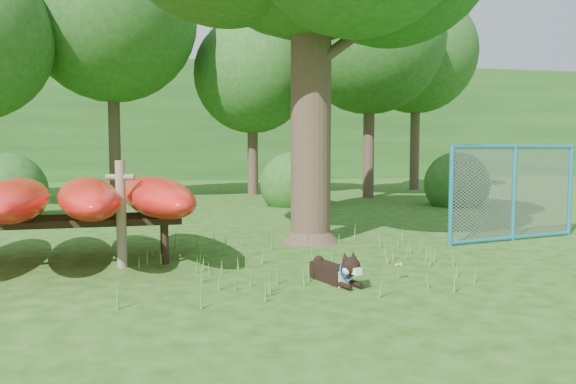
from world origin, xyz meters
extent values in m
plane|color=#1B450D|center=(0.00, 0.00, 0.00)|extent=(80.00, 80.00, 0.00)
cylinder|color=#3E2D21|center=(0.97, 2.94, 2.67)|extent=(0.78, 0.78, 5.33)
cone|color=#3E2D21|center=(0.97, 2.94, 0.27)|extent=(1.18, 1.18, 0.53)
cylinder|color=#3E2D21|center=(1.60, 2.83, 3.41)|extent=(1.52, 0.47, 1.14)
cylinder|color=#3E2D21|center=(0.48, 3.23, 3.84)|extent=(1.08, 0.93, 1.09)
cylinder|color=#6F6653|center=(-2.03, 1.45, 0.72)|extent=(0.17, 0.17, 1.44)
cylinder|color=#6F6653|center=(-2.03, 1.45, 1.22)|extent=(0.39, 0.20, 0.08)
cylinder|color=black|center=(-1.46, 1.55, 0.29)|extent=(0.09, 0.09, 0.57)
cylinder|color=black|center=(-1.49, 2.35, 0.29)|extent=(0.09, 0.09, 0.57)
cube|color=black|center=(-2.94, 1.50, 0.59)|extent=(3.43, 0.22, 0.09)
cube|color=black|center=(-2.97, 2.29, 0.59)|extent=(3.43, 0.22, 0.09)
ellipsoid|color=red|center=(-3.41, 1.88, 0.91)|extent=(1.28, 3.50, 0.55)
ellipsoid|color=red|center=(-2.50, 1.91, 0.91)|extent=(1.39, 3.51, 0.55)
ellipsoid|color=red|center=(-1.59, 1.95, 0.91)|extent=(1.50, 3.52, 0.55)
cube|color=black|center=(0.48, 0.10, 0.10)|extent=(0.39, 0.64, 0.20)
cube|color=white|center=(0.56, -0.15, 0.09)|extent=(0.21, 0.17, 0.19)
sphere|color=black|center=(0.61, -0.29, 0.26)|extent=(0.22, 0.22, 0.22)
cube|color=white|center=(0.64, -0.39, 0.22)|extent=(0.12, 0.14, 0.08)
sphere|color=white|center=(0.55, -0.33, 0.22)|extent=(0.10, 0.10, 0.10)
sphere|color=white|center=(0.68, -0.29, 0.22)|extent=(0.10, 0.10, 0.10)
cone|color=black|center=(0.54, -0.28, 0.37)|extent=(0.09, 0.10, 0.11)
cone|color=black|center=(0.66, -0.24, 0.37)|extent=(0.11, 0.12, 0.11)
cylinder|color=black|center=(0.53, -0.29, 0.04)|extent=(0.13, 0.26, 0.06)
cylinder|color=black|center=(0.67, -0.24, 0.04)|extent=(0.13, 0.26, 0.06)
sphere|color=black|center=(0.43, 0.42, 0.19)|extent=(0.14, 0.14, 0.14)
torus|color=#1843B8|center=(0.59, -0.23, 0.20)|extent=(0.22, 0.12, 0.21)
cylinder|color=#2990C0|center=(3.09, 2.03, 0.83)|extent=(0.09, 0.09, 1.67)
cylinder|color=#2990C0|center=(4.45, 2.33, 0.83)|extent=(0.09, 0.09, 1.67)
cylinder|color=#2990C0|center=(5.80, 2.63, 0.83)|extent=(0.09, 0.09, 1.67)
cylinder|color=#2990C0|center=(4.45, 2.33, 1.63)|extent=(2.72, 0.66, 0.06)
cylinder|color=#2990C0|center=(4.45, 2.33, 0.05)|extent=(2.72, 0.66, 0.06)
plane|color=gray|center=(4.45, 2.33, 0.83)|extent=(2.71, 0.60, 2.78)
cylinder|color=#448A2D|center=(1.32, 0.01, 0.09)|extent=(0.02, 0.02, 0.18)
sphere|color=gold|center=(1.32, 0.01, 0.18)|extent=(0.03, 0.03, 0.03)
sphere|color=gold|center=(1.36, 0.02, 0.19)|extent=(0.03, 0.03, 0.03)
sphere|color=gold|center=(1.30, 0.04, 0.17)|extent=(0.03, 0.03, 0.03)
sphere|color=gold|center=(1.34, -0.02, 0.18)|extent=(0.03, 0.03, 0.03)
sphere|color=gold|center=(1.30, -0.01, 0.19)|extent=(0.03, 0.03, 0.03)
cylinder|color=#3E2D21|center=(-3.00, 12.00, 2.62)|extent=(0.36, 0.36, 5.25)
sphere|color=#1F501A|center=(-3.00, 12.00, 5.62)|extent=(5.20, 5.20, 5.20)
cylinder|color=#3E2D21|center=(1.50, 13.00, 1.92)|extent=(0.36, 0.36, 3.85)
sphere|color=#1F501A|center=(1.50, 13.00, 4.12)|extent=(4.00, 4.00, 4.00)
cylinder|color=#3E2D21|center=(5.00, 11.00, 2.38)|extent=(0.36, 0.36, 4.76)
sphere|color=#1F501A|center=(5.00, 11.00, 5.10)|extent=(4.80, 4.80, 4.80)
cylinder|color=#3E2D21|center=(8.00, 14.00, 2.45)|extent=(0.36, 0.36, 4.90)
sphere|color=#1F501A|center=(8.00, 14.00, 5.25)|extent=(4.60, 4.60, 4.60)
sphere|color=#1F501A|center=(-5.00, 7.50, 0.00)|extent=(1.80, 1.80, 1.80)
sphere|color=#1F501A|center=(6.50, 8.00, 0.00)|extent=(1.80, 1.80, 1.80)
sphere|color=#1F501A|center=(2.00, 9.00, 0.00)|extent=(1.80, 1.80, 1.80)
cube|color=#1F501A|center=(0.00, 28.00, 3.00)|extent=(80.00, 12.00, 6.00)
camera|label=1|loc=(-1.42, -6.29, 1.59)|focal=35.00mm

